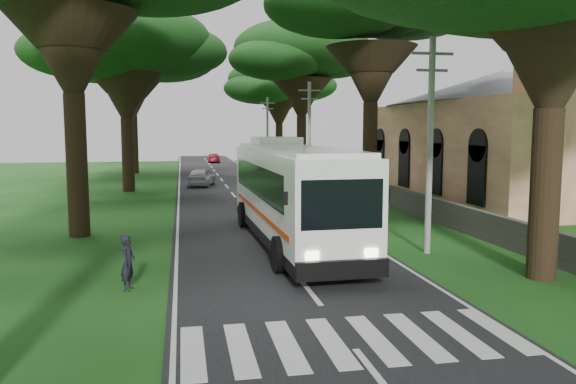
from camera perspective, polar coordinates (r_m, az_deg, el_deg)
name	(u,v)px	position (r m, az deg, el deg)	size (l,w,h in m)	color
ground	(326,313)	(14.69, 3.87, -12.15)	(140.00, 140.00, 0.00)	#164714
road	(235,197)	(38.91, -5.44, -0.48)	(8.00, 120.00, 0.04)	black
crosswalk	(349,342)	(12.88, 6.19, -14.90)	(8.00, 3.00, 0.01)	silver
property_wall	(364,187)	(39.72, 7.73, 0.49)	(0.35, 50.00, 1.20)	#383533
church	(501,125)	(41.03, 20.84, 6.34)	(14.00, 24.00, 11.60)	#B96C5A
pole_near	(430,142)	(21.46, 14.23, 4.91)	(1.60, 0.24, 8.00)	gray
pole_mid	(309,136)	(40.49, 2.18, 5.73)	(1.60, 0.24, 8.00)	gray
pole_far	(267,133)	(60.15, -2.10, 5.96)	(1.60, 0.24, 8.00)	gray
tree_l_midb	(124,42)	(44.09, -16.30, 14.38)	(12.72, 12.72, 13.84)	black
tree_l_far	(131,54)	(62.15, -15.66, 13.35)	(14.67, 14.67, 15.65)	black
tree_r_midb	(302,51)	(53.11, 1.40, 14.11)	(12.54, 12.54, 14.64)	black
tree_r_far	(279,82)	(70.74, -0.91, 11.16)	(12.72, 12.72, 13.36)	black
coach_bus	(291,192)	(22.72, 0.34, 0.01)	(3.44, 13.52, 3.97)	white
distant_car_a	(201,177)	(46.42, -8.80, 1.54)	(1.76, 4.38, 1.49)	#AFB0B5
distant_car_c	(214,158)	(78.79, -7.57, 3.45)	(1.73, 4.26, 1.24)	maroon
pedestrian	(128,263)	(17.08, -15.95, -6.91)	(0.59, 0.39, 1.62)	black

